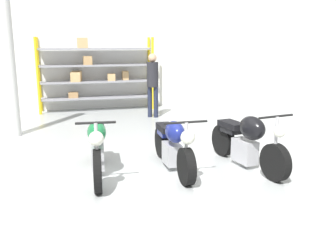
# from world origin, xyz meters

# --- Properties ---
(ground_plane) EXTENTS (30.00, 30.00, 0.00)m
(ground_plane) POSITION_xyz_m (0.00, 0.00, 0.00)
(ground_plane) COLOR #B2B7B7
(back_wall) EXTENTS (30.00, 0.08, 3.60)m
(back_wall) POSITION_xyz_m (0.00, 6.49, 1.80)
(back_wall) COLOR white
(back_wall) RESTS_ON ground_plane
(shelving_rack) EXTENTS (3.48, 0.63, 2.23)m
(shelving_rack) POSITION_xyz_m (-0.78, 6.12, 1.17)
(shelving_rack) COLOR yellow
(shelving_rack) RESTS_ON ground_plane
(support_pillar) EXTENTS (0.28, 0.28, 3.60)m
(support_pillar) POSITION_xyz_m (-2.83, 3.32, 1.80)
(support_pillar) COLOR silver
(support_pillar) RESTS_ON ground_plane
(motorcycle_green) EXTENTS (0.56, 2.07, 1.02)m
(motorcycle_green) POSITION_xyz_m (-1.21, 0.20, 0.47)
(motorcycle_green) COLOR black
(motorcycle_green) RESTS_ON ground_plane
(motorcycle_blue) EXTENTS (0.67, 2.02, 0.97)m
(motorcycle_blue) POSITION_xyz_m (0.03, 0.17, 0.44)
(motorcycle_blue) COLOR black
(motorcycle_blue) RESTS_ON ground_plane
(motorcycle_black) EXTENTS (0.69, 2.04, 1.02)m
(motorcycle_black) POSITION_xyz_m (1.27, -0.02, 0.46)
(motorcycle_black) COLOR black
(motorcycle_black) RESTS_ON ground_plane
(person_browsing) EXTENTS (0.44, 0.44, 1.78)m
(person_browsing) POSITION_xyz_m (0.68, 4.61, 1.05)
(person_browsing) COLOR #1E2338
(person_browsing) RESTS_ON ground_plane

